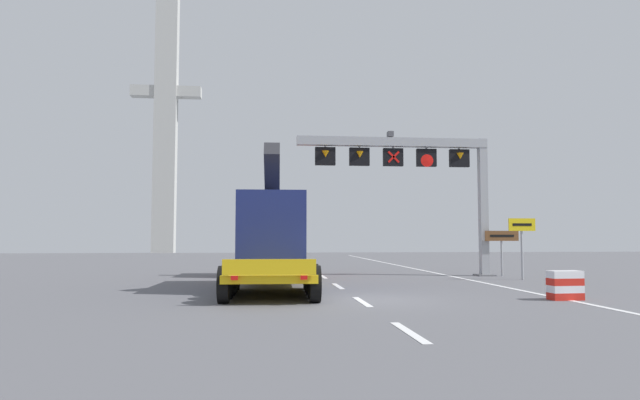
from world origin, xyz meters
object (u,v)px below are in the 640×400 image
overhead_lane_gantry (418,165)px  crash_barrier_striped (565,285)px  heavy_haul_truck_yellow (273,236)px  tourist_info_sign_brown (502,241)px  bridge_pylon_distant (166,120)px  exit_sign_yellow (522,234)px

overhead_lane_gantry → crash_barrier_striped: overhead_lane_gantry is taller
crash_barrier_striped → overhead_lane_gantry: bearing=98.2°
overhead_lane_gantry → heavy_haul_truck_yellow: (-7.37, -3.37, -3.63)m
heavy_haul_truck_yellow → tourist_info_sign_brown: bearing=14.6°
tourist_info_sign_brown → bridge_pylon_distant: size_ratio=0.07×
heavy_haul_truck_yellow → tourist_info_sign_brown: heavy_haul_truck_yellow is taller
tourist_info_sign_brown → crash_barrier_striped: 10.92m
overhead_lane_gantry → heavy_haul_truck_yellow: overhead_lane_gantry is taller
crash_barrier_striped → exit_sign_yellow: bearing=72.6°
overhead_lane_gantry → crash_barrier_striped: bearing=-81.8°
tourist_info_sign_brown → overhead_lane_gantry: bearing=175.1°
overhead_lane_gantry → tourist_info_sign_brown: bearing=-4.9°
exit_sign_yellow → crash_barrier_striped: 8.60m
heavy_haul_truck_yellow → crash_barrier_striped: 11.77m
exit_sign_yellow → tourist_info_sign_brown: 2.48m
exit_sign_yellow → crash_barrier_striped: bearing=-107.4°
heavy_haul_truck_yellow → tourist_info_sign_brown: 11.96m
exit_sign_yellow → crash_barrier_striped: exit_sign_yellow is taller
tourist_info_sign_brown → bridge_pylon_distant: 54.81m
heavy_haul_truck_yellow → bridge_pylon_distant: 53.36m
heavy_haul_truck_yellow → tourist_info_sign_brown: (11.57, 3.01, -0.22)m
overhead_lane_gantry → bridge_pylon_distant: size_ratio=0.30×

